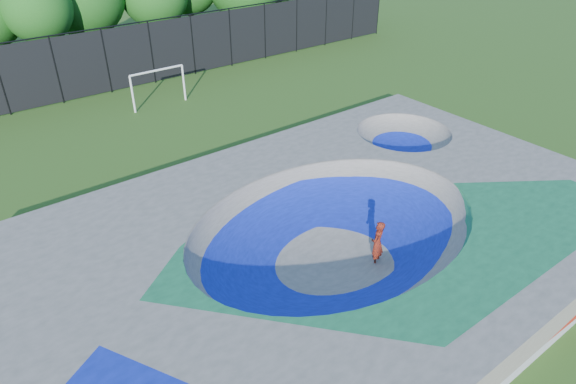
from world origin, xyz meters
The scene contains 6 objects.
ground centered at (0.00, 0.00, 0.00)m, with size 120.00×120.00×0.00m, color #2C5216.
skate_deck centered at (0.00, 0.00, 0.75)m, with size 22.00×14.00×1.50m, color gray.
skater centered at (0.84, -1.25, 0.86)m, with size 0.63×0.41×1.73m, color red.
skateboard centered at (0.84, -1.25, 0.03)m, with size 0.78×0.22×0.05m, color black.
soccer_goal centered at (1.44, 16.94, 1.55)m, with size 3.38×0.12×2.23m.
fence centered at (0.00, 21.00, 2.10)m, with size 48.09×0.09×4.04m.
Camera 1 is at (-10.22, -10.54, 11.48)m, focal length 32.00 mm.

